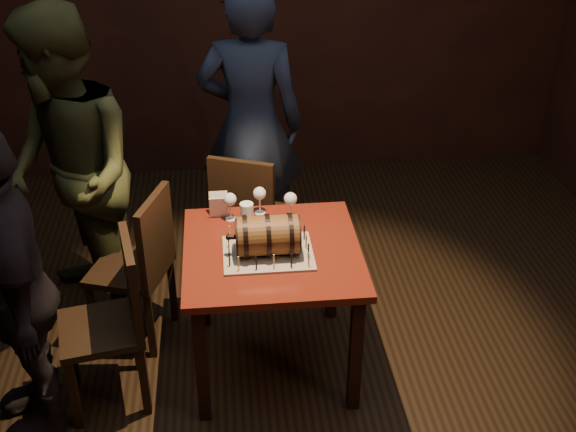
{
  "coord_description": "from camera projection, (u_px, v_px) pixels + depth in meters",
  "views": [
    {
      "loc": [
        -0.25,
        -3.0,
        2.76
      ],
      "look_at": [
        0.05,
        0.05,
        0.95
      ],
      "focal_mm": 45.0,
      "sensor_mm": 36.0,
      "label": 1
    }
  ],
  "objects": [
    {
      "name": "pub_table",
      "position": [
        272.0,
        267.0,
        3.72
      ],
      "size": [
        0.9,
        0.9,
        0.75
      ],
      "color": "#4C130C",
      "rests_on": "ground"
    },
    {
      "name": "pint_of_ale",
      "position": [
        247.0,
        217.0,
        3.8
      ],
      "size": [
        0.07,
        0.07,
        0.15
      ],
      "color": "silver",
      "rests_on": "pub_table"
    },
    {
      "name": "person_left_front",
      "position": [
        13.0,
        288.0,
        3.29
      ],
      "size": [
        0.68,
        1.02,
        1.61
      ],
      "primitive_type": "imported",
      "rotation": [
        0.0,
        0.0,
        -1.24
      ],
      "color": "black",
      "rests_on": "ground"
    },
    {
      "name": "person_back",
      "position": [
        251.0,
        125.0,
        4.58
      ],
      "size": [
        0.74,
        0.55,
        1.85
      ],
      "primitive_type": "imported",
      "rotation": [
        0.0,
        0.0,
        2.97
      ],
      "color": "#1C2439",
      "rests_on": "ground"
    },
    {
      "name": "room_shell",
      "position": [
        278.0,
        137.0,
        3.28
      ],
      "size": [
        5.04,
        5.04,
        2.8
      ],
      "color": "black",
      "rests_on": "ground"
    },
    {
      "name": "wine_glass_mid",
      "position": [
        260.0,
        195.0,
        3.92
      ],
      "size": [
        0.07,
        0.07,
        0.16
      ],
      "color": "silver",
      "rests_on": "pub_table"
    },
    {
      "name": "barrel_cake",
      "position": [
        268.0,
        235.0,
        3.57
      ],
      "size": [
        0.37,
        0.22,
        0.22
      ],
      "color": "brown",
      "rests_on": "cake_board"
    },
    {
      "name": "chair_back",
      "position": [
        248.0,
        214.0,
        4.42
      ],
      "size": [
        0.52,
        0.52,
        0.93
      ],
      "color": "black",
      "rests_on": "ground"
    },
    {
      "name": "person_left_rear",
      "position": [
        69.0,
        176.0,
        3.94
      ],
      "size": [
        1.02,
        1.12,
        1.88
      ],
      "primitive_type": "imported",
      "rotation": [
        0.0,
        0.0,
        -1.16
      ],
      "color": "#33371B",
      "rests_on": "ground"
    },
    {
      "name": "wine_glass_left",
      "position": [
        230.0,
        201.0,
        3.86
      ],
      "size": [
        0.07,
        0.07,
        0.16
      ],
      "color": "silver",
      "rests_on": "pub_table"
    },
    {
      "name": "menu_card",
      "position": [
        219.0,
        206.0,
        3.92
      ],
      "size": [
        0.1,
        0.05,
        0.13
      ],
      "primitive_type": null,
      "color": "white",
      "rests_on": "pub_table"
    },
    {
      "name": "wine_glass_right",
      "position": [
        290.0,
        200.0,
        3.86
      ],
      "size": [
        0.07,
        0.07,
        0.16
      ],
      "color": "silver",
      "rests_on": "pub_table"
    },
    {
      "name": "birthday_candles",
      "position": [
        268.0,
        245.0,
        3.6
      ],
      "size": [
        0.4,
        0.3,
        0.09
      ],
      "color": "#F0E38F",
      "rests_on": "cake_board"
    },
    {
      "name": "chair_left_rear",
      "position": [
        142.0,
        261.0,
        3.98
      ],
      "size": [
        0.51,
        0.51,
        0.93
      ],
      "color": "black",
      "rests_on": "ground"
    },
    {
      "name": "cake_board",
      "position": [
        268.0,
        253.0,
        3.62
      ],
      "size": [
        0.45,
        0.35,
        0.01
      ],
      "primitive_type": "cube",
      "color": "gray",
      "rests_on": "pub_table"
    },
    {
      "name": "chair_left_front",
      "position": [
        115.0,
        315.0,
        3.57
      ],
      "size": [
        0.47,
        0.47,
        0.93
      ],
      "color": "black",
      "rests_on": "ground"
    }
  ]
}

